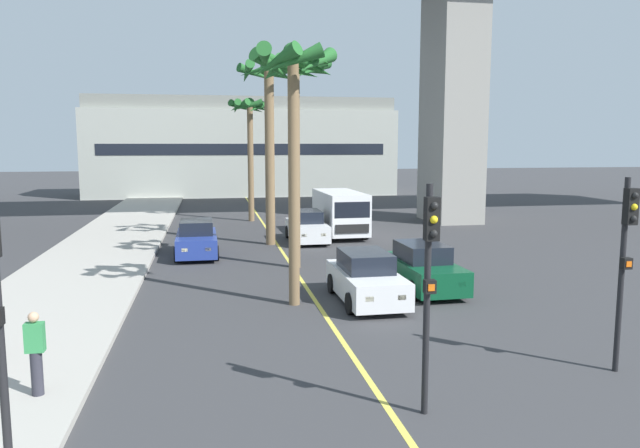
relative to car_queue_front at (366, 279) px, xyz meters
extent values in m
cube|color=#ADA89E|center=(-9.55, 1.53, -0.65)|extent=(4.80, 80.00, 0.15)
cube|color=#DBCC4C|center=(-1.55, 9.53, -0.72)|extent=(0.14, 56.00, 0.01)
cube|color=gray|center=(10.26, 18.22, 6.94)|extent=(2.80, 4.40, 15.32)
cube|color=#ADB2A8|center=(-1.55, 41.09, 3.27)|extent=(28.66, 8.00, 7.97)
cube|color=gray|center=(-1.55, 41.09, 7.85)|extent=(28.09, 7.20, 1.20)
cube|color=black|center=(-1.55, 37.07, 3.66)|extent=(25.79, 0.04, 1.00)
cube|color=white|center=(0.00, -0.03, -0.14)|extent=(1.74, 4.12, 0.80)
cube|color=black|center=(0.00, 0.12, 0.54)|extent=(1.42, 2.06, 0.60)
cube|color=#F2EDCC|center=(0.49, -2.04, -0.09)|extent=(0.24, 0.08, 0.14)
cube|color=#F2EDCC|center=(-0.45, -2.05, -0.09)|extent=(0.24, 0.08, 0.14)
cylinder|color=black|center=(0.82, -1.29, -0.40)|extent=(0.23, 0.64, 0.64)
cylinder|color=black|center=(-0.79, -1.31, -0.40)|extent=(0.23, 0.64, 0.64)
cylinder|color=black|center=(0.79, 1.25, -0.40)|extent=(0.23, 0.64, 0.64)
cylinder|color=black|center=(-0.82, 1.23, -0.40)|extent=(0.23, 0.64, 0.64)
cube|color=white|center=(0.02, 11.76, -0.14)|extent=(1.71, 4.11, 0.80)
cube|color=black|center=(0.03, 11.91, 0.54)|extent=(1.40, 2.05, 0.60)
cube|color=#F2EDCC|center=(0.49, 9.75, -0.09)|extent=(0.24, 0.08, 0.14)
cube|color=#F2EDCC|center=(-0.45, 9.75, -0.09)|extent=(0.24, 0.08, 0.14)
cylinder|color=black|center=(0.83, 10.49, -0.40)|extent=(0.22, 0.64, 0.64)
cylinder|color=black|center=(-0.79, 10.49, -0.40)|extent=(0.22, 0.64, 0.64)
cylinder|color=black|center=(0.84, 13.03, -0.40)|extent=(0.22, 0.64, 0.64)
cylinder|color=black|center=(-0.78, 13.04, -0.40)|extent=(0.22, 0.64, 0.64)
cube|color=navy|center=(-5.35, 8.77, -0.14)|extent=(1.76, 4.12, 0.80)
cube|color=black|center=(-5.35, 8.92, 0.54)|extent=(1.42, 2.07, 0.60)
cube|color=#F2EDCC|center=(-4.86, 6.77, -0.09)|extent=(0.24, 0.08, 0.14)
cube|color=#F2EDCC|center=(-5.79, 6.76, -0.09)|extent=(0.24, 0.08, 0.14)
cylinder|color=black|center=(-4.53, 7.51, -0.40)|extent=(0.23, 0.64, 0.64)
cylinder|color=black|center=(-6.14, 7.49, -0.40)|extent=(0.23, 0.64, 0.64)
cylinder|color=black|center=(-4.56, 10.05, -0.40)|extent=(0.23, 0.64, 0.64)
cylinder|color=black|center=(-6.18, 10.03, -0.40)|extent=(0.23, 0.64, 0.64)
cube|color=#0C4728|center=(2.28, 1.15, -0.14)|extent=(1.78, 4.13, 0.80)
cube|color=black|center=(2.28, 1.30, 0.54)|extent=(1.43, 2.08, 0.60)
cube|color=#F2EDCC|center=(2.79, -0.85, -0.09)|extent=(0.24, 0.08, 0.14)
cube|color=#F2EDCC|center=(1.86, -0.87, -0.09)|extent=(0.24, 0.08, 0.14)
cylinder|color=black|center=(3.12, -0.11, -0.40)|extent=(0.23, 0.64, 0.64)
cylinder|color=black|center=(1.50, -0.14, -0.40)|extent=(0.23, 0.64, 0.64)
cylinder|color=black|center=(3.06, 2.43, -0.40)|extent=(0.23, 0.64, 0.64)
cylinder|color=black|center=(1.45, 2.40, -0.40)|extent=(0.23, 0.64, 0.64)
cube|color=white|center=(2.06, 13.37, 0.59)|extent=(2.12, 5.24, 2.10)
cube|color=black|center=(2.12, 10.81, 0.94)|extent=(1.80, 0.12, 0.80)
cube|color=black|center=(2.12, 10.75, 0.01)|extent=(1.70, 0.10, 0.44)
cylinder|color=black|center=(3.05, 11.83, -0.34)|extent=(0.28, 0.77, 0.76)
cylinder|color=black|center=(1.15, 11.79, -0.34)|extent=(0.28, 0.77, 0.76)
cylinder|color=black|center=(2.98, 14.95, -0.34)|extent=(0.28, 0.77, 0.76)
cylinder|color=black|center=(1.08, 14.91, -0.34)|extent=(0.28, 0.77, 0.76)
cylinder|color=black|center=(-7.62, -8.99, 1.53)|extent=(0.12, 0.12, 4.20)
cylinder|color=black|center=(-0.95, -7.80, 1.38)|extent=(0.12, 0.12, 4.20)
cube|color=black|center=(-0.95, -7.94, 2.88)|extent=(0.24, 0.20, 0.76)
sphere|color=black|center=(-0.95, -8.04, 3.12)|extent=(0.14, 0.14, 0.14)
sphere|color=yellow|center=(-0.95, -8.04, 2.88)|extent=(0.14, 0.14, 0.14)
sphere|color=black|center=(-0.95, -8.04, 2.64)|extent=(0.14, 0.14, 0.14)
cube|color=black|center=(-0.95, -7.92, 1.68)|extent=(0.20, 0.16, 0.24)
cube|color=orange|center=(-0.95, -8.00, 1.68)|extent=(0.12, 0.03, 0.12)
cylinder|color=black|center=(3.85, -6.59, 1.38)|extent=(0.12, 0.12, 4.20)
cube|color=black|center=(3.85, -6.73, 2.88)|extent=(0.24, 0.20, 0.76)
sphere|color=black|center=(3.85, -6.83, 3.12)|extent=(0.14, 0.14, 0.14)
sphere|color=yellow|center=(3.85, -6.83, 2.88)|extent=(0.14, 0.14, 0.14)
sphere|color=black|center=(3.85, -6.83, 2.64)|extent=(0.14, 0.14, 0.14)
cube|color=black|center=(3.85, -6.71, 1.68)|extent=(0.20, 0.16, 0.24)
cube|color=orange|center=(3.85, -6.79, 1.68)|extent=(0.12, 0.03, 0.12)
cylinder|color=brown|center=(-2.17, 20.40, 2.91)|extent=(0.37, 0.37, 7.26)
sphere|color=#236028|center=(-2.17, 20.40, 6.69)|extent=(0.60, 0.60, 0.60)
cone|color=#236028|center=(-1.33, 20.46, 6.50)|extent=(0.57, 1.78, 0.81)
cone|color=#236028|center=(-1.61, 21.03, 6.45)|extent=(1.61, 1.49, 0.90)
cone|color=#236028|center=(-2.08, 21.24, 6.41)|extent=(1.79, 0.63, 0.95)
cone|color=#236028|center=(-2.79, 20.98, 6.49)|extent=(1.53, 1.57, 0.83)
cone|color=#236028|center=(-3.02, 20.31, 6.39)|extent=(0.61, 1.78, 0.98)
cone|color=#236028|center=(-2.85, 19.89, 6.44)|extent=(1.40, 1.67, 0.91)
cone|color=#236028|center=(-2.27, 19.55, 6.46)|extent=(1.79, 0.64, 0.88)
cone|color=#236028|center=(-1.66, 19.72, 6.39)|extent=(1.65, 1.41, 0.98)
cylinder|color=brown|center=(-1.42, 5.52, 3.19)|extent=(0.35, 0.35, 7.82)
sphere|color=#236028|center=(-1.42, 5.52, 7.25)|extent=(0.60, 0.60, 0.60)
cone|color=#236028|center=(-0.52, 5.53, 7.04)|extent=(0.45, 1.85, 0.84)
cone|color=#236028|center=(-0.67, 6.03, 7.02)|extent=(1.40, 1.78, 0.87)
cone|color=#236028|center=(-1.23, 6.40, 7.01)|extent=(1.90, 0.83, 0.89)
cone|color=#236028|center=(-1.79, 6.34, 7.05)|extent=(1.87, 1.16, 0.82)
cone|color=#236028|center=(-2.29, 5.76, 7.06)|extent=(0.91, 1.90, 0.82)
cone|color=#236028|center=(-2.29, 5.29, 6.95)|extent=(0.89, 1.90, 1.00)
cone|color=#236028|center=(-1.95, 4.79, 6.89)|extent=(1.74, 1.43, 1.08)
cone|color=#236028|center=(-1.18, 4.66, 6.88)|extent=(1.88, 0.91, 1.09)
cone|color=#236028|center=(-0.82, 4.85, 6.92)|extent=(1.67, 1.55, 1.04)
cylinder|color=brown|center=(-1.86, 11.22, 3.45)|extent=(0.46, 0.46, 8.34)
sphere|color=#236028|center=(-1.86, 11.22, 7.77)|extent=(0.60, 0.60, 0.60)
cone|color=#236028|center=(-0.82, 11.16, 7.57)|extent=(0.56, 2.15, 0.83)
cone|color=#236028|center=(-1.22, 12.04, 7.47)|extent=(1.94, 1.65, 1.01)
cone|color=#236028|center=(-2.34, 12.15, 7.51)|extent=(2.09, 1.37, 0.93)
cone|color=#236028|center=(-2.90, 11.12, 7.44)|extent=(0.64, 2.15, 1.06)
cone|color=#236028|center=(-2.32, 10.29, 7.52)|extent=(2.11, 1.32, 0.92)
cone|color=#236028|center=(-1.30, 10.35, 7.43)|extent=(2.02, 1.52, 1.07)
cylinder|color=brown|center=(-2.25, 0.05, 2.96)|extent=(0.33, 0.33, 7.35)
sphere|color=#236028|center=(-2.25, 0.05, 6.78)|extent=(0.60, 0.60, 0.60)
cone|color=#236028|center=(-1.43, 0.15, 6.60)|extent=(0.65, 1.74, 0.79)
cone|color=#236028|center=(-1.60, 0.55, 6.46)|extent=(1.38, 1.61, 1.01)
cone|color=#236028|center=(-2.31, 0.87, 6.49)|extent=(1.72, 0.56, 0.96)
cone|color=#236028|center=(-2.77, 0.69, 6.45)|extent=(1.59, 1.40, 1.03)
cone|color=#236028|center=(-3.07, 0.13, 6.61)|extent=(0.62, 1.74, 0.77)
cone|color=#236028|center=(-2.82, -0.55, 6.43)|extent=(1.52, 1.49, 1.05)
cone|color=#236028|center=(-2.32, -0.77, 6.46)|extent=(1.72, 0.58, 1.01)
cone|color=#236028|center=(-1.62, -0.49, 6.47)|extent=(1.43, 1.57, 0.99)
cylinder|color=#2D2D38|center=(-8.02, -6.03, -0.15)|extent=(0.22, 0.22, 0.85)
cube|color=#338C4C|center=(-8.02, -6.03, 0.56)|extent=(0.34, 0.22, 0.56)
sphere|color=tan|center=(-8.02, -6.03, 0.95)|extent=(0.20, 0.20, 0.20)
camera|label=1|loc=(-4.69, -17.70, 4.17)|focal=33.70mm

